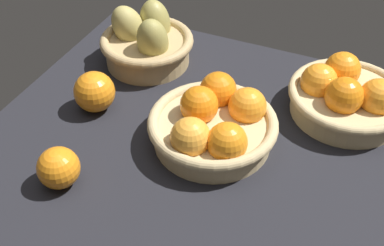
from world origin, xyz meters
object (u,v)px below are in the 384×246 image
(loose_orange_back_gap, at_px, (94,92))
(basket_far_right, at_px, (347,96))
(basket_far_left_pears, at_px, (147,42))
(loose_orange_front_gap, at_px, (59,168))
(basket_center, at_px, (214,124))

(loose_orange_back_gap, bearing_deg, basket_far_right, 22.34)
(basket_far_left_pears, height_order, loose_orange_back_gap, basket_far_left_pears)
(basket_far_right, height_order, loose_orange_front_gap, basket_far_right)
(basket_far_right, bearing_deg, basket_far_left_pears, 179.51)
(basket_far_right, relative_size, loose_orange_back_gap, 2.86)
(basket_far_left_pears, bearing_deg, basket_far_right, -0.49)
(basket_far_right, distance_m, loose_orange_front_gap, 0.56)
(loose_orange_front_gap, bearing_deg, loose_orange_back_gap, 105.10)
(basket_far_right, bearing_deg, loose_orange_front_gap, -136.53)
(loose_orange_front_gap, xyz_separation_m, loose_orange_back_gap, (-0.05, 0.19, 0.00))
(basket_center, relative_size, basket_far_left_pears, 1.13)
(basket_center, xyz_separation_m, loose_orange_back_gap, (-0.25, -0.01, -0.00))
(loose_orange_back_gap, bearing_deg, basket_center, 1.30)
(basket_far_left_pears, distance_m, loose_orange_front_gap, 0.39)
(basket_center, bearing_deg, loose_orange_front_gap, -134.49)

